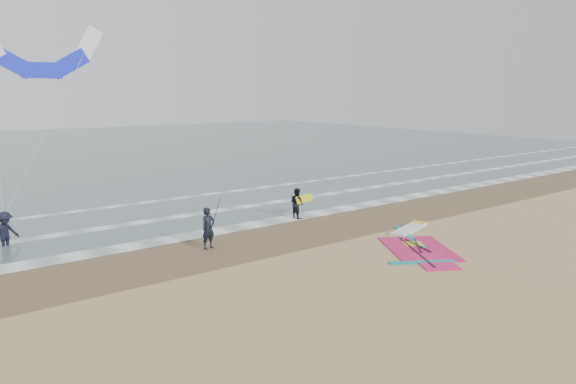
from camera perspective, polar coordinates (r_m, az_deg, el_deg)
ground at (r=19.33m, az=9.40°, el=-8.63°), size 120.00×120.00×0.00m
sea_water at (r=62.33m, az=-24.13°, el=4.06°), size 120.00×80.00×0.02m
wet_sand_band at (r=23.67m, az=-1.08°, el=-4.81°), size 120.00×5.00×0.01m
foam_waterline at (r=27.29m, az=-6.50°, el=-2.69°), size 120.00×9.15×0.02m
windsurf_rig at (r=23.04m, az=14.16°, el=-5.50°), size 6.05×5.73×0.15m
person_standing at (r=21.68m, az=-8.85°, el=-4.01°), size 0.72×0.55×1.77m
person_walking at (r=26.59m, az=1.00°, el=-1.27°), size 0.63×0.80×1.61m
person_wading at (r=24.82m, az=-28.96°, el=-3.25°), size 1.39×1.21×1.87m
held_pole at (r=21.72m, az=-8.18°, el=-2.84°), size 0.17×0.86×1.82m
carried_kiteboard at (r=26.70m, az=1.81°, el=-0.75°), size 1.30×0.51×0.39m
surf_kite at (r=29.07m, az=-25.81°, el=13.40°), size 6.31×4.50×8.66m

